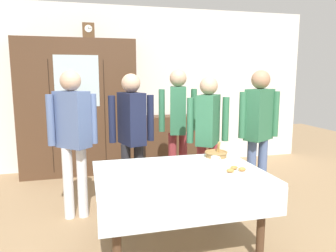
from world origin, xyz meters
TOP-DOWN VIEW (x-y plane):
  - ground_plane at (0.00, 0.00)m, footprint 12.00×12.00m
  - back_wall at (0.00, 2.65)m, footprint 6.40×0.10m
  - dining_table at (0.00, -0.24)m, footprint 1.50×1.09m
  - wall_cabinet at (-0.90, 2.35)m, footprint 1.79×0.46m
  - mantel_clock at (-0.70, 2.35)m, footprint 0.18×0.11m
  - bookshelf_low at (0.72, 2.41)m, footprint 1.15×0.35m
  - book_stack at (0.72, 2.41)m, footprint 0.14×0.20m
  - tea_cup_front_edge at (-0.22, -0.45)m, footprint 0.13×0.13m
  - tea_cup_mid_left at (0.42, -0.02)m, footprint 0.13×0.13m
  - tea_cup_near_left at (0.21, 0.00)m, footprint 0.13×0.13m
  - bread_basket at (0.52, 0.18)m, footprint 0.24×0.24m
  - pastry_plate at (0.47, -0.37)m, footprint 0.28×0.28m
  - spoon_near_left at (-0.27, -0.21)m, footprint 0.12×0.02m
  - spoon_near_right at (-0.41, -0.48)m, footprint 0.12×0.02m
  - spoon_front_edge at (-0.01, -0.57)m, footprint 0.12×0.02m
  - person_behind_table_right at (0.39, 1.16)m, footprint 0.52×0.40m
  - person_by_cabinet at (-0.94, 0.68)m, footprint 0.52×0.39m
  - person_near_right_end at (-0.29, 0.74)m, footprint 0.52×0.40m
  - person_beside_shelf at (0.59, 0.59)m, footprint 0.52×0.41m
  - person_behind_table_left at (1.21, 0.52)m, footprint 0.52×0.36m

SIDE VIEW (x-z plane):
  - ground_plane at x=0.00m, z-range 0.00..0.00m
  - bookshelf_low at x=0.72m, z-range 0.00..0.88m
  - dining_table at x=0.00m, z-range 0.26..0.99m
  - spoon_near_left at x=-0.27m, z-range 0.72..0.73m
  - spoon_near_right at x=-0.41m, z-range 0.72..0.73m
  - spoon_front_edge at x=-0.01m, z-range 0.72..0.73m
  - pastry_plate at x=0.47m, z-range 0.71..0.76m
  - tea_cup_front_edge at x=-0.22m, z-range 0.72..0.78m
  - tea_cup_mid_left at x=0.42m, z-range 0.72..0.78m
  - tea_cup_near_left at x=0.21m, z-range 0.72..0.78m
  - bread_basket at x=0.52m, z-range 0.68..0.84m
  - book_stack at x=0.72m, z-range 0.88..0.96m
  - person_beside_shelf at x=0.59m, z-range 0.16..1.72m
  - person_near_right_end at x=-0.29m, z-range 0.17..1.76m
  - person_by_cabinet at x=-0.94m, z-range 0.18..1.80m
  - person_behind_table_left at x=1.21m, z-range 0.18..1.81m
  - person_behind_table_right at x=0.39m, z-range 0.18..1.83m
  - wall_cabinet at x=-0.90m, z-range 0.00..2.12m
  - back_wall at x=0.00m, z-range 0.00..2.70m
  - mantel_clock at x=-0.70m, z-range 2.12..2.36m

